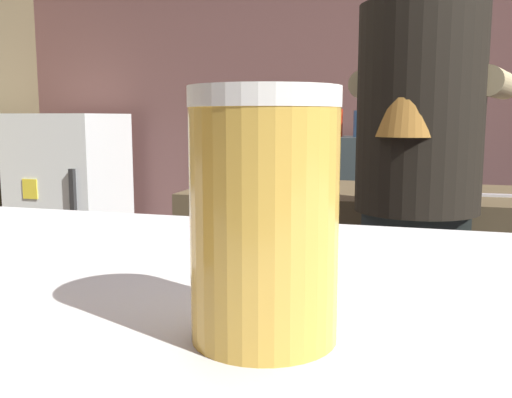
% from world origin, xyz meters
% --- Properties ---
extents(wall_back, '(5.20, 0.10, 2.70)m').
position_xyz_m(wall_back, '(0.00, 2.20, 1.35)').
color(wall_back, brown).
rests_on(wall_back, ground).
extents(prep_counter, '(2.10, 0.60, 0.90)m').
position_xyz_m(prep_counter, '(0.35, 0.67, 0.45)').
color(prep_counter, brown).
rests_on(prep_counter, ground).
extents(back_shelf, '(0.82, 0.36, 1.05)m').
position_xyz_m(back_shelf, '(-0.08, 1.92, 0.53)').
color(back_shelf, '#333F40').
rests_on(back_shelf, ground).
extents(mini_fridge, '(0.61, 0.58, 1.19)m').
position_xyz_m(mini_fridge, '(-2.05, 1.75, 0.59)').
color(mini_fridge, white).
rests_on(mini_fridge, ground).
extents(bartender, '(0.49, 0.55, 1.68)m').
position_xyz_m(bartender, '(0.11, 0.21, 0.97)').
color(bartender, '#2B3431').
rests_on(bartender, ground).
extents(mixing_bowl, '(0.17, 0.17, 0.05)m').
position_xyz_m(mixing_bowl, '(-0.34, 0.73, 0.93)').
color(mixing_bowl, slate).
rests_on(mixing_bowl, prep_counter).
extents(chefs_knife, '(0.24, 0.04, 0.01)m').
position_xyz_m(chefs_knife, '(0.39, 0.62, 0.91)').
color(chefs_knife, silver).
rests_on(chefs_knife, prep_counter).
extents(pint_glass_near, '(0.08, 0.08, 0.13)m').
position_xyz_m(pint_glass_near, '(0.04, -1.12, 1.11)').
color(pint_glass_near, gold).
rests_on(pint_glass_near, bar_counter).
extents(bottle_olive_oil, '(0.07, 0.07, 0.22)m').
position_xyz_m(bottle_olive_oil, '(-0.22, 1.86, 1.14)').
color(bottle_olive_oil, '#3361A0').
rests_on(bottle_olive_oil, back_shelf).
extents(bottle_vinegar, '(0.05, 0.05, 0.26)m').
position_xyz_m(bottle_vinegar, '(0.05, 2.00, 1.15)').
color(bottle_vinegar, red).
rests_on(bottle_vinegar, back_shelf).
extents(bottle_hot_sauce, '(0.07, 0.07, 0.23)m').
position_xyz_m(bottle_hot_sauce, '(-0.36, 1.90, 1.14)').
color(bottle_hot_sauce, red).
rests_on(bottle_hot_sauce, back_shelf).
extents(bottle_soy, '(0.06, 0.06, 0.23)m').
position_xyz_m(bottle_soy, '(0.21, 1.88, 1.14)').
color(bottle_soy, '#2B58A1').
rests_on(bottle_soy, back_shelf).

